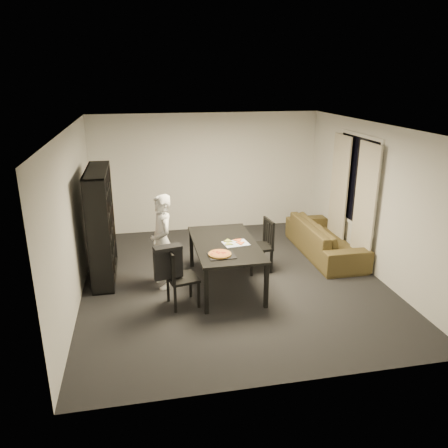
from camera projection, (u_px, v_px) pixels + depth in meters
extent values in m
cube|color=black|center=(232.00, 279.00, 7.55)|extent=(5.00, 5.50, 0.01)
cube|color=white|center=(233.00, 127.00, 6.71)|extent=(5.00, 5.50, 0.01)
cube|color=silver|center=(206.00, 173.00, 9.68)|extent=(5.00, 0.01, 2.60)
cube|color=silver|center=(289.00, 281.00, 4.58)|extent=(5.00, 0.01, 2.60)
cube|color=silver|center=(73.00, 217.00, 6.67)|extent=(0.01, 5.50, 2.60)
cube|color=silver|center=(373.00, 200.00, 7.59)|extent=(0.01, 5.50, 2.60)
cube|color=black|center=(357.00, 181.00, 8.08)|extent=(0.02, 1.40, 1.60)
cube|color=white|center=(357.00, 181.00, 8.08)|extent=(0.03, 1.52, 1.72)
cube|color=beige|center=(365.00, 207.00, 7.70)|extent=(0.03, 0.70, 2.25)
cube|color=beige|center=(339.00, 192.00, 8.66)|extent=(0.03, 0.70, 2.25)
cube|color=black|center=(101.00, 224.00, 7.40)|extent=(0.35, 1.50, 1.90)
cube|color=black|center=(225.00, 244.00, 7.12)|extent=(1.01, 1.82, 0.04)
cube|color=black|center=(206.00, 292.00, 6.36)|extent=(0.06, 0.06, 0.72)
cube|color=black|center=(266.00, 286.00, 6.53)|extent=(0.06, 0.06, 0.72)
cube|color=black|center=(191.00, 248.00, 7.96)|extent=(0.06, 0.06, 0.72)
cube|color=black|center=(240.00, 245.00, 8.13)|extent=(0.06, 0.06, 0.72)
cube|color=black|center=(183.00, 278.00, 6.60)|extent=(0.51, 0.51, 0.04)
cube|color=black|center=(170.00, 265.00, 6.44)|extent=(0.13, 0.43, 0.46)
cube|color=black|center=(169.00, 252.00, 6.37)|extent=(0.12, 0.41, 0.05)
cube|color=black|center=(199.00, 295.00, 6.58)|extent=(0.04, 0.04, 0.42)
cube|color=black|center=(190.00, 285.00, 6.90)|extent=(0.04, 0.04, 0.42)
cube|color=black|center=(175.00, 300.00, 6.44)|extent=(0.04, 0.04, 0.42)
cube|color=black|center=(168.00, 289.00, 6.76)|extent=(0.04, 0.04, 0.42)
cube|color=black|center=(258.00, 247.00, 7.77)|extent=(0.49, 0.49, 0.04)
cube|color=black|center=(269.00, 232.00, 7.74)|extent=(0.09, 0.44, 0.47)
cube|color=black|center=(269.00, 221.00, 7.67)|extent=(0.08, 0.42, 0.05)
cube|color=black|center=(244.00, 256.00, 7.96)|extent=(0.04, 0.04, 0.43)
cube|color=black|center=(251.00, 265.00, 7.62)|extent=(0.04, 0.04, 0.43)
cube|color=black|center=(263.00, 254.00, 8.07)|extent=(0.04, 0.04, 0.43)
cube|color=black|center=(271.00, 262.00, 7.73)|extent=(0.04, 0.04, 0.43)
cube|color=black|center=(168.00, 264.00, 6.42)|extent=(0.44, 0.17, 0.46)
cube|color=black|center=(168.00, 248.00, 6.34)|extent=(0.44, 0.26, 0.05)
imported|color=silver|center=(162.00, 242.00, 7.09)|extent=(0.49, 0.64, 1.57)
cube|color=black|center=(222.00, 256.00, 6.60)|extent=(0.41, 0.34, 0.01)
cylinder|color=olive|center=(220.00, 254.00, 6.61)|extent=(0.35, 0.35, 0.02)
cylinder|color=#BF8C31|center=(220.00, 253.00, 6.60)|extent=(0.31, 0.31, 0.01)
cube|color=white|center=(236.00, 243.00, 7.08)|extent=(0.44, 0.35, 0.01)
imported|color=#473B1C|center=(325.00, 238.00, 8.54)|extent=(0.86, 2.21, 0.64)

